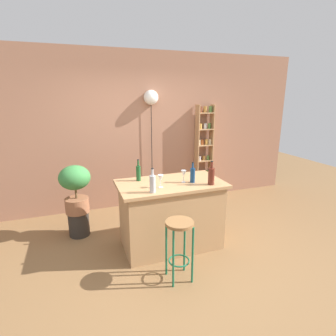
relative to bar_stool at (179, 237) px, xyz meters
name	(u,v)px	position (x,y,z in m)	size (l,w,h in m)	color
ground	(179,256)	(0.16, 0.42, -0.52)	(12.00, 12.00, 0.00)	brown
back_wall	(140,131)	(0.16, 2.37, 0.88)	(6.40, 0.10, 2.80)	#9E6B51
kitchen_counter	(171,214)	(0.16, 0.72, -0.06)	(1.40, 0.78, 0.92)	tan
bar_stool	(179,237)	(0.00, 0.00, 0.00)	(0.31, 0.31, 0.72)	#196642
spice_shelf	(204,150)	(1.41, 2.21, 0.47)	(0.33, 0.18, 1.87)	tan
plant_stool	(79,223)	(-1.04, 1.43, -0.34)	(0.30, 0.30, 0.37)	#2D2823
potted_plant	(75,186)	(-1.04, 1.43, 0.26)	(0.44, 0.40, 0.71)	#935B3D
bottle_sauce_amber	(153,183)	(-0.17, 0.44, 0.51)	(0.07, 0.07, 0.30)	#B2B2B7
bottle_spirits_clear	(211,176)	(0.63, 0.46, 0.52)	(0.08, 0.08, 0.31)	#5B2319
bottle_wine_red	(138,173)	(-0.22, 0.94, 0.51)	(0.06, 0.06, 0.30)	#194C23
bottle_soda_blue	(193,175)	(0.43, 0.62, 0.50)	(0.06, 0.06, 0.28)	navy
wine_glass_left	(184,174)	(0.33, 0.67, 0.51)	(0.07, 0.07, 0.16)	silver
wine_glass_center	(161,178)	(-0.02, 0.58, 0.51)	(0.07, 0.07, 0.16)	silver
pendant_globe_light	(151,98)	(0.35, 2.26, 1.46)	(0.26, 0.26, 2.13)	black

